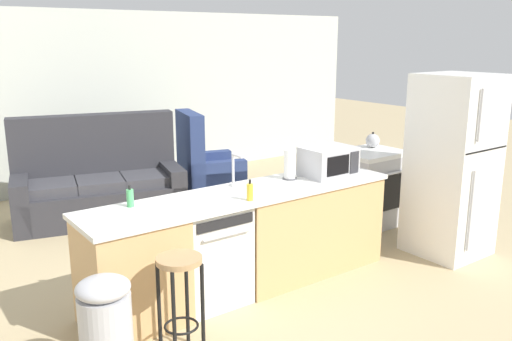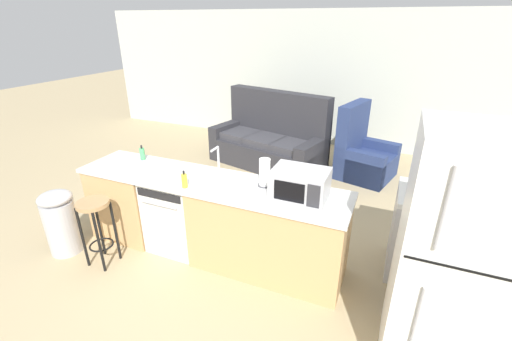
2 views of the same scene
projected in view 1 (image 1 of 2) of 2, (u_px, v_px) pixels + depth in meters
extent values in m
plane|color=tan|center=(232.00, 291.00, 4.83)|extent=(24.00, 24.00, 0.00)
cube|color=beige|center=(90.00, 100.00, 7.98)|extent=(10.00, 0.06, 2.60)
cube|color=tan|center=(132.00, 273.00, 4.19)|extent=(0.75, 0.62, 0.86)
cube|color=tan|center=(303.00, 227.00, 5.20)|extent=(1.55, 0.62, 0.86)
cube|color=silver|center=(245.00, 194.00, 4.70)|extent=(2.94, 0.66, 0.04)
cube|color=brown|center=(246.00, 283.00, 4.90)|extent=(2.86, 0.56, 0.08)
cube|color=white|center=(207.00, 254.00, 4.58)|extent=(0.58, 0.58, 0.84)
cube|color=black|center=(226.00, 223.00, 4.26)|extent=(0.52, 0.01, 0.08)
cylinder|color=#B2B2B7|center=(227.00, 235.00, 4.28)|extent=(0.44, 0.02, 0.02)
cube|color=#B7B7BC|center=(369.00, 190.00, 6.50)|extent=(0.76, 0.64, 0.85)
cube|color=black|center=(390.00, 192.00, 6.24)|extent=(0.53, 0.01, 0.43)
cylinder|color=silver|center=(393.00, 173.00, 6.16)|extent=(0.61, 0.03, 0.03)
cube|color=white|center=(371.00, 153.00, 6.40)|extent=(0.76, 0.64, 0.05)
torus|color=black|center=(369.00, 155.00, 6.19)|extent=(0.16, 0.16, 0.01)
torus|color=black|center=(389.00, 151.00, 6.39)|extent=(0.16, 0.16, 0.01)
torus|color=black|center=(353.00, 151.00, 6.39)|extent=(0.16, 0.16, 0.01)
torus|color=black|center=(373.00, 148.00, 6.59)|extent=(0.16, 0.16, 0.01)
cube|color=white|center=(453.00, 166.00, 5.52)|extent=(0.72, 0.70, 1.86)
cylinder|color=#B2B2B7|center=(480.00, 115.00, 4.98)|extent=(0.02, 0.02, 0.49)
cylinder|color=#B2B2B7|center=(471.00, 211.00, 5.20)|extent=(0.02, 0.02, 0.81)
cube|color=black|center=(487.00, 150.00, 5.19)|extent=(0.68, 0.01, 0.01)
cube|color=#B7B7BC|center=(328.00, 161.00, 5.22)|extent=(0.50, 0.36, 0.28)
cube|color=black|center=(338.00, 165.00, 5.05)|extent=(0.27, 0.01, 0.18)
cube|color=#2D2D33|center=(354.00, 162.00, 5.18)|extent=(0.11, 0.01, 0.21)
cylinder|color=silver|center=(233.00, 184.00, 4.87)|extent=(0.07, 0.07, 0.03)
cylinder|color=silver|center=(233.00, 169.00, 4.84)|extent=(0.02, 0.02, 0.26)
cylinder|color=silver|center=(237.00, 156.00, 4.75)|extent=(0.02, 0.14, 0.02)
cylinder|color=#4C4C51|center=(290.00, 178.00, 5.12)|extent=(0.14, 0.14, 0.01)
cylinder|color=white|center=(290.00, 164.00, 5.09)|extent=(0.11, 0.11, 0.27)
cylinder|color=yellow|center=(250.00, 192.00, 4.43)|extent=(0.06, 0.06, 0.14)
cylinder|color=black|center=(250.00, 182.00, 4.41)|extent=(0.02, 0.02, 0.04)
cylinder|color=#4CB266|center=(130.00, 198.00, 4.27)|extent=(0.06, 0.06, 0.14)
cylinder|color=black|center=(129.00, 187.00, 4.25)|extent=(0.02, 0.02, 0.04)
sphere|color=#B2B2B7|center=(373.00, 141.00, 6.57)|extent=(0.17, 0.17, 0.17)
sphere|color=black|center=(373.00, 133.00, 6.54)|extent=(0.03, 0.03, 0.03)
cone|color=#B2B2B7|center=(377.00, 139.00, 6.61)|extent=(0.08, 0.04, 0.06)
cylinder|color=tan|center=(179.00, 260.00, 3.71)|extent=(0.32, 0.32, 0.04)
cylinder|color=black|center=(174.00, 320.00, 3.64)|extent=(0.03, 0.03, 0.70)
cylinder|color=black|center=(203.00, 311.00, 3.77)|extent=(0.03, 0.03, 0.70)
cylinder|color=black|center=(159.00, 307.00, 3.82)|extent=(0.03, 0.03, 0.70)
cylinder|color=black|center=(187.00, 299.00, 3.95)|extent=(0.03, 0.03, 0.70)
torus|color=black|center=(181.00, 326.00, 3.82)|extent=(0.25, 0.25, 0.02)
cylinder|color=#B7B7BC|center=(107.00, 339.00, 3.49)|extent=(0.34, 0.34, 0.62)
ellipsoid|color=#B7B7BC|center=(103.00, 288.00, 3.40)|extent=(0.35, 0.35, 0.14)
cube|color=#2D2D33|center=(101.00, 203.00, 6.71)|extent=(2.16, 1.36, 0.42)
cube|color=#2D2D33|center=(95.00, 164.00, 6.91)|extent=(2.00, 0.72, 1.27)
cube|color=#2D2D33|center=(21.00, 203.00, 6.36)|extent=(0.41, 0.92, 0.62)
cube|color=#2D2D33|center=(172.00, 188.00, 7.02)|extent=(0.41, 0.92, 0.62)
cube|color=#3B3B41|center=(52.00, 187.00, 6.40)|extent=(0.70, 0.75, 0.12)
cube|color=#3B3B41|center=(100.00, 183.00, 6.60)|extent=(0.70, 0.75, 0.12)
cube|color=#3B3B41|center=(145.00, 178.00, 6.80)|extent=(0.70, 0.75, 0.12)
cube|color=navy|center=(211.00, 180.00, 7.81)|extent=(0.99, 1.03, 0.40)
cube|color=navy|center=(190.00, 155.00, 7.61)|extent=(0.41, 0.87, 1.20)
cube|color=navy|center=(218.00, 181.00, 7.48)|extent=(0.81, 0.36, 0.55)
cube|color=navy|center=(205.00, 170.00, 8.10)|extent=(0.81, 0.36, 0.55)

